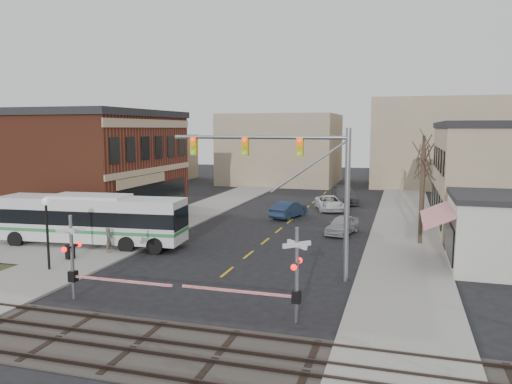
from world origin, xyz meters
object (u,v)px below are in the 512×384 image
Objects in this scene: traffic_signal_mast at (296,171)px; car_b at (289,209)px; trash_bin at (70,252)px; pedestrian_near at (109,240)px; rr_crossing_east at (286,276)px; street_lamp at (47,218)px; car_c at (329,203)px; pedestrian_far at (124,229)px; car_d at (345,195)px; transit_bus at (91,219)px; car_a at (342,225)px; rr_crossing_west at (80,259)px.

traffic_signal_mast is 18.67m from car_b.
pedestrian_near reaches higher than trash_bin.
rr_crossing_east is 14.85m from street_lamp.
pedestrian_far is (-12.08, -17.67, 0.20)m from car_c.
pedestrian_near reaches higher than car_d.
car_d is at bearing -25.39° from pedestrian_near.
car_b is at bearing 53.78° from transit_bus.
traffic_signal_mast is 7.41m from rr_crossing_east.
street_lamp reaches higher than pedestrian_far.
car_d is (12.93, 30.81, -2.20)m from street_lamp.
rr_crossing_east is at bearing -121.25° from pedestrian_near.
transit_bus is at bearing 53.67° from pedestrian_near.
car_b reaches higher than car_a.
rr_crossing_west is 7.82m from trash_bin.
traffic_signal_mast is 28.30m from car_d.
rr_crossing_west is (-8.81, -6.43, -3.76)m from traffic_signal_mast.
pedestrian_far is (0.33, 5.59, 0.37)m from trash_bin.
rr_crossing_east reaches higher than car_d.
car_b is (-5.28, 23.79, -1.22)m from rr_crossing_east.
traffic_signal_mast is 23.27m from car_c.
pedestrian_near is (-12.37, 1.38, -4.81)m from traffic_signal_mast.
transit_bus is at bearing 68.68° from car_b.
pedestrian_near is at bearing 53.76° from trash_bin.
rr_crossing_west is 8.64m from pedestrian_near.
car_a is at bearing 39.76° from trash_bin.
car_d is (-1.64, 16.04, 0.15)m from car_a.
rr_crossing_west is at bearing -99.33° from pedestrian_far.
car_a is (14.93, 12.43, 0.17)m from trash_bin.
transit_bus reaches higher than trash_bin.
rr_crossing_east is at bearing -69.58° from pedestrian_far.
pedestrian_near is 3.79m from pedestrian_far.
street_lamp is 4.93× the size of trash_bin.
car_d reaches higher than car_a.
pedestrian_far is at bearing 86.63° from trash_bin.
car_c is 23.96m from pedestrian_near.
pedestrian_far is at bearing 68.58° from car_b.
traffic_signal_mast reaches higher than pedestrian_far.
transit_bus is 23.76m from car_c.
transit_bus is 18.23m from car_a.
trash_bin is at bearing 130.51° from rr_crossing_west.
rr_crossing_east is 15.43m from pedestrian_near.
car_c is at bearing 64.81° from street_lamp.
transit_bus is 4.06m from trash_bin.
pedestrian_far reaches higher than car_b.
trash_bin is 0.16× the size of car_c.
rr_crossing_east is 18.38m from pedestrian_far.
car_b is 2.84× the size of pedestrian_near.
car_a is at bearing -6.44° from pedestrian_far.
street_lamp is at bearing 166.80° from rr_crossing_east.
pedestrian_near reaches higher than car_c.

